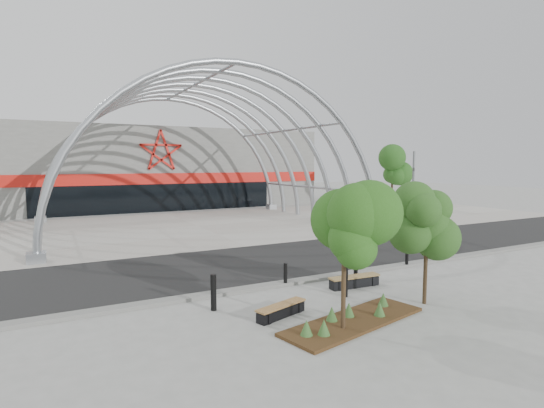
{
  "coord_description": "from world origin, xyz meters",
  "views": [
    {
      "loc": [
        -9.39,
        -13.71,
        4.53
      ],
      "look_at": [
        0.0,
        4.0,
        2.6
      ],
      "focal_mm": 28.0,
      "sensor_mm": 36.0,
      "label": 1
    }
  ],
  "objects_px": {
    "street_tree_0": "(345,226)",
    "bench_0": "(281,311)",
    "bollard_2": "(345,280)",
    "signal_pole": "(413,188)",
    "bench_1": "(354,282)",
    "street_tree_1": "(427,221)"
  },
  "relations": [
    {
      "from": "street_tree_0",
      "to": "bench_0",
      "type": "xyz_separation_m",
      "value": [
        -0.96,
        1.72,
        -2.68
      ]
    },
    {
      "from": "street_tree_0",
      "to": "bollard_2",
      "type": "xyz_separation_m",
      "value": [
        1.9,
        2.36,
        -2.3
      ]
    },
    {
      "from": "signal_pole",
      "to": "bench_1",
      "type": "xyz_separation_m",
      "value": [
        -12.56,
        -9.29,
        -2.6
      ]
    },
    {
      "from": "signal_pole",
      "to": "bench_0",
      "type": "bearing_deg",
      "value": -146.98
    },
    {
      "from": "street_tree_1",
      "to": "bench_1",
      "type": "height_order",
      "value": "street_tree_1"
    },
    {
      "from": "street_tree_1",
      "to": "bollard_2",
      "type": "relative_size",
      "value": 3.31
    },
    {
      "from": "bench_0",
      "to": "street_tree_0",
      "type": "bearing_deg",
      "value": -60.94
    },
    {
      "from": "street_tree_0",
      "to": "street_tree_1",
      "type": "xyz_separation_m",
      "value": [
        3.72,
        0.58,
        -0.18
      ]
    },
    {
      "from": "bench_0",
      "to": "bench_1",
      "type": "bearing_deg",
      "value": 19.77
    },
    {
      "from": "street_tree_1",
      "to": "bench_0",
      "type": "height_order",
      "value": "street_tree_1"
    },
    {
      "from": "street_tree_1",
      "to": "street_tree_0",
      "type": "bearing_deg",
      "value": -171.18
    },
    {
      "from": "signal_pole",
      "to": "bench_0",
      "type": "distance_m",
      "value": 19.75
    },
    {
      "from": "signal_pole",
      "to": "street_tree_1",
      "type": "relative_size",
      "value": 1.43
    },
    {
      "from": "signal_pole",
      "to": "bollard_2",
      "type": "relative_size",
      "value": 4.74
    },
    {
      "from": "signal_pole",
      "to": "street_tree_1",
      "type": "distance_m",
      "value": 16.66
    },
    {
      "from": "signal_pole",
      "to": "street_tree_1",
      "type": "bearing_deg",
      "value": -134.82
    },
    {
      "from": "street_tree_1",
      "to": "bollard_2",
      "type": "distance_m",
      "value": 3.32
    },
    {
      "from": "signal_pole",
      "to": "street_tree_0",
      "type": "relative_size",
      "value": 1.34
    },
    {
      "from": "bench_0",
      "to": "bench_1",
      "type": "height_order",
      "value": "bench_1"
    },
    {
      "from": "bench_0",
      "to": "bollard_2",
      "type": "bearing_deg",
      "value": 12.67
    },
    {
      "from": "street_tree_1",
      "to": "bollard_2",
      "type": "xyz_separation_m",
      "value": [
        -1.82,
        1.79,
        -2.12
      ]
    },
    {
      "from": "bench_0",
      "to": "street_tree_1",
      "type": "bearing_deg",
      "value": -13.75
    }
  ]
}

